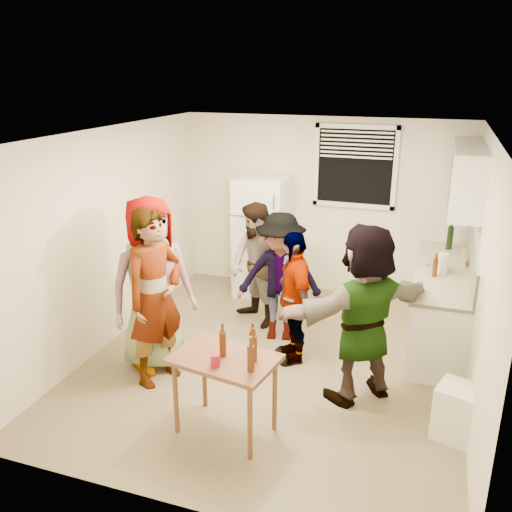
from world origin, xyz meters
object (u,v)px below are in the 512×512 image
(beer_bottle_table, at_px, (253,353))
(guest_back_right, at_px, (279,337))
(blue_cup, at_px, (418,293))
(guest_grey, at_px, (158,363))
(kettle, at_px, (439,271))
(guest_black, at_px, (292,358))
(red_cup, at_px, (216,366))
(guest_stripe, at_px, (161,378))
(guest_orange, at_px, (358,395))
(beer_bottle_counter, at_px, (434,276))
(trash_bin, at_px, (456,412))
(guest_back_left, at_px, (256,323))
(refrigerator, at_px, (263,236))
(wine_bottle, at_px, (449,249))
(serving_table, at_px, (226,430))

(beer_bottle_table, height_order, guest_back_right, beer_bottle_table)
(blue_cup, bearing_deg, guest_back_right, 170.79)
(blue_cup, xyz_separation_m, guest_grey, (-2.67, -0.78, -0.90))
(kettle, height_order, guest_grey, kettle)
(beer_bottle_table, bearing_deg, guest_black, 89.01)
(red_cup, distance_m, guest_stripe, 1.44)
(beer_bottle_table, height_order, guest_orange, beer_bottle_table)
(guest_black, distance_m, guest_orange, 0.96)
(beer_bottle_counter, distance_m, guest_back_right, 1.96)
(beer_bottle_counter, distance_m, guest_black, 1.84)
(beer_bottle_counter, height_order, blue_cup, beer_bottle_counter)
(guest_stripe, relative_size, guest_orange, 1.03)
(kettle, relative_size, guest_grey, 0.12)
(red_cup, bearing_deg, guest_orange, 45.99)
(blue_cup, xyz_separation_m, beer_bottle_table, (-1.31, -1.49, -0.15))
(kettle, distance_m, trash_bin, 1.92)
(guest_stripe, height_order, guest_back_left, guest_back_left)
(beer_bottle_table, distance_m, guest_back_left, 2.25)
(guest_orange, bearing_deg, guest_back_right, -84.15)
(refrigerator, height_order, beer_bottle_table, refrigerator)
(wine_bottle, height_order, guest_back_right, wine_bottle)
(kettle, xyz_separation_m, blue_cup, (-0.19, -0.73, 0.00))
(wine_bottle, relative_size, guest_black, 0.20)
(serving_table, xyz_separation_m, beer_bottle_table, (0.21, 0.15, 0.75))
(red_cup, bearing_deg, serving_table, 84.27)
(refrigerator, height_order, guest_grey, refrigerator)
(refrigerator, relative_size, wine_bottle, 5.74)
(trash_bin, relative_size, guest_grey, 0.26)
(refrigerator, bearing_deg, guest_back_left, -76.23)
(serving_table, bearing_deg, beer_bottle_counter, 52.75)
(kettle, xyz_separation_m, guest_black, (-1.48, -0.92, -0.90))
(beer_bottle_counter, relative_size, guest_grey, 0.11)
(beer_bottle_table, bearing_deg, kettle, 55.89)
(refrigerator, xyz_separation_m, wine_bottle, (2.50, 0.08, 0.05))
(guest_stripe, distance_m, guest_black, 1.48)
(red_cup, bearing_deg, beer_bottle_table, 54.37)
(guest_back_left, bearing_deg, beer_bottle_table, -34.31)
(red_cup, relative_size, guest_black, 0.07)
(beer_bottle_table, bearing_deg, guest_stripe, 159.56)
(kettle, xyz_separation_m, guest_orange, (-0.65, -1.42, -0.90))
(blue_cup, height_order, guest_back_left, blue_cup)
(beer_bottle_table, xyz_separation_m, guest_stripe, (-1.19, 0.44, -0.75))
(wine_bottle, relative_size, blue_cup, 2.71)
(trash_bin, bearing_deg, guest_black, 153.24)
(serving_table, bearing_deg, kettle, 54.17)
(guest_stripe, bearing_deg, red_cup, -106.21)
(kettle, distance_m, guest_back_right, 2.04)
(blue_cup, bearing_deg, refrigerator, 145.03)
(refrigerator, height_order, guest_back_left, refrigerator)
(guest_grey, distance_m, guest_black, 1.51)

